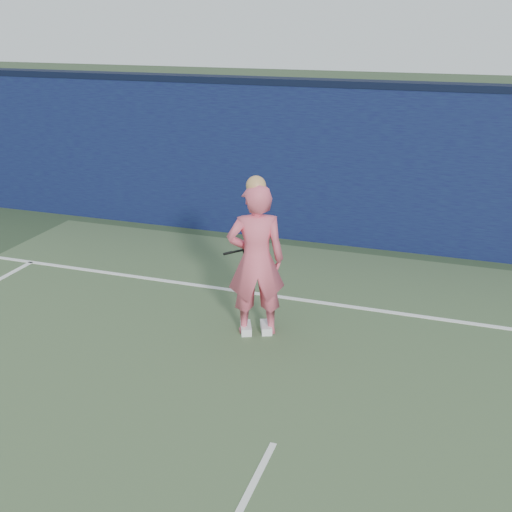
% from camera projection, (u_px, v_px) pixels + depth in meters
% --- Properties ---
extents(backstop_wall, '(24.00, 0.40, 2.50)m').
position_uv_depth(backstop_wall, '(379.00, 170.00, 10.06)').
color(backstop_wall, '#0C0D38').
rests_on(backstop_wall, ground).
extents(wall_cap, '(24.00, 0.42, 0.10)m').
position_uv_depth(wall_cap, '(385.00, 85.00, 9.60)').
color(wall_cap, black).
rests_on(wall_cap, backstop_wall).
extents(player, '(0.78, 0.66, 1.90)m').
position_uv_depth(player, '(256.00, 260.00, 7.31)').
color(player, '#E45870').
rests_on(player, ground).
extents(racket, '(0.53, 0.16, 0.28)m').
position_uv_depth(racket, '(252.00, 249.00, 7.68)').
color(racket, black).
rests_on(racket, ground).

